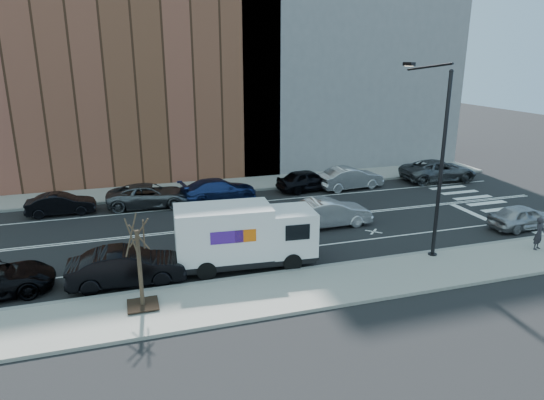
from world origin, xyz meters
TOP-DOWN VIEW (x-y plane):
  - ground at (0.00, 0.00)m, footprint 120.00×120.00m
  - sidewalk_near at (0.00, -8.80)m, footprint 44.00×3.60m
  - sidewalk_far at (0.00, 8.80)m, footprint 44.00×3.60m
  - curb_near at (0.00, -7.00)m, footprint 44.00×0.25m
  - curb_far at (0.00, 7.00)m, footprint 44.00×0.25m
  - crosswalk at (16.00, 0.00)m, footprint 3.00×14.00m
  - road_markings at (0.00, 0.00)m, footprint 40.00×8.60m
  - bldg_brick at (-8.00, 15.60)m, footprint 26.00×10.00m
  - bldg_concrete at (12.00, 15.60)m, footprint 20.00×10.00m
  - streetlight at (7.00, -6.91)m, footprint 0.44×4.02m
  - street_tree at (-7.00, -8.40)m, footprint 1.20×1.20m
  - fedex_van at (-2.16, -5.60)m, footprint 6.77×2.75m
  - far_parked_b at (-11.20, 5.38)m, footprint 4.12×1.46m
  - far_parked_c at (-5.79, 5.39)m, footprint 5.66×3.01m
  - far_parked_d at (-1.17, 5.35)m, footprint 5.53×2.86m
  - far_parked_e at (5.60, 5.90)m, footprint 4.85×2.44m
  - far_parked_f at (8.80, 5.46)m, footprint 5.14×2.26m
  - far_parked_g at (16.54, 5.50)m, footprint 6.12×3.07m
  - driving_sedan at (3.95, -1.64)m, footprint 4.97×1.80m
  - near_parked_rear_a at (-7.50, -5.89)m, footprint 5.01×1.87m
  - near_parked_front at (14.43, -5.37)m, footprint 4.21×1.86m
  - pedestrian at (12.51, -8.38)m, footprint 0.72×0.61m

SIDE VIEW (x-z plane):
  - ground at x=0.00m, z-range 0.00..0.00m
  - crosswalk at x=16.00m, z-range 0.00..0.01m
  - road_markings at x=0.00m, z-range 0.00..0.01m
  - sidewalk_near at x=0.00m, z-range 0.00..0.15m
  - sidewalk_far at x=0.00m, z-range 0.00..0.15m
  - curb_near at x=0.00m, z-range 0.00..0.17m
  - curb_far at x=0.00m, z-range 0.00..0.17m
  - far_parked_b at x=-11.20m, z-range 0.00..1.36m
  - near_parked_front at x=14.43m, z-range 0.00..1.41m
  - far_parked_c at x=-5.79m, z-range 0.00..1.51m
  - far_parked_d at x=-1.17m, z-range 0.00..1.53m
  - far_parked_e at x=5.60m, z-range 0.00..1.59m
  - driving_sedan at x=3.95m, z-range 0.00..1.63m
  - near_parked_rear_a at x=-7.50m, z-range 0.00..1.64m
  - far_parked_f at x=8.80m, z-range 0.00..1.64m
  - far_parked_g at x=16.54m, z-range 0.00..1.66m
  - pedestrian at x=12.51m, z-range 0.15..1.83m
  - street_tree at x=-7.00m, z-range -0.42..3.33m
  - fedex_van at x=-2.16m, z-range 0.08..3.10m
  - streetlight at x=7.00m, z-range 0.41..9.75m
  - bldg_brick at x=-8.00m, z-range 0.00..22.00m
  - bldg_concrete at x=12.00m, z-range 0.00..26.00m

